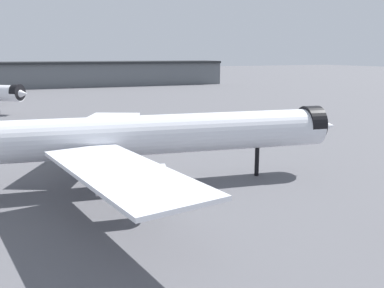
{
  "coord_description": "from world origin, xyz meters",
  "views": [
    {
      "loc": [
        -17.04,
        -51.83,
        17.27
      ],
      "look_at": [
        6.86,
        -1.75,
        5.22
      ],
      "focal_mm": 39.21,
      "sensor_mm": 36.0,
      "label": 1
    }
  ],
  "objects": [
    {
      "name": "ground",
      "position": [
        0.0,
        0.0,
        0.0
      ],
      "size": [
        900.0,
        900.0,
        0.0
      ],
      "primitive_type": "plane",
      "color": "#56565B"
    },
    {
      "name": "airliner_near_gate",
      "position": [
        -0.53,
        -0.44,
        6.66
      ],
      "size": [
        58.38,
        52.75,
        15.13
      ],
      "rotation": [
        0.0,
        0.0,
        -0.18
      ],
      "color": "silver",
      "rests_on": "ground"
    },
    {
      "name": "terminal_building",
      "position": [
        0.99,
        179.62,
        6.69
      ],
      "size": [
        201.18,
        42.29,
        24.55
      ],
      "rotation": [
        0.0,
        0.0,
        -0.09
      ],
      "color": "slate",
      "rests_on": "ground"
    }
  ]
}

